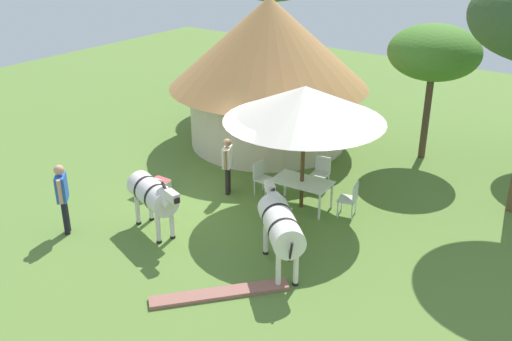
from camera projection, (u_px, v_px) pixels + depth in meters
name	position (u px, v px, depth m)	size (l,w,h in m)	color
ground_plane	(232.00, 205.00, 15.13)	(36.00, 36.00, 0.00)	#5A7B34
thatched_hut	(269.00, 65.00, 18.19)	(6.30, 6.30, 4.66)	beige
shade_umbrella	(305.00, 104.00, 13.90)	(3.96, 3.96, 3.21)	#4B371A
patio_dining_table	(302.00, 184.00, 14.77)	(1.55, 0.96, 0.74)	white
patio_chair_near_lawn	(351.00, 197.00, 14.38)	(0.51, 0.53, 0.90)	silver
patio_chair_near_hut	(321.00, 171.00, 15.85)	(0.49, 0.47, 0.90)	silver
patio_chair_west_end	(261.00, 176.00, 15.53)	(0.43, 0.45, 0.90)	silver
patio_chair_east_end	(279.00, 209.00, 13.81)	(0.49, 0.47, 0.90)	white
guest_beside_umbrella	(228.00, 161.00, 15.38)	(0.35, 0.52, 1.57)	black
standing_watcher	(62.00, 193.00, 13.43)	(0.49, 0.48, 1.74)	black
striped_lounge_chair	(155.00, 182.00, 15.84)	(0.56, 0.82, 0.60)	#C8494D
zebra_nearest_camera	(280.00, 224.00, 12.09)	(1.87, 1.79, 1.59)	silver
zebra_by_umbrella	(154.00, 195.00, 13.49)	(2.03, 1.04, 1.51)	silver
acacia_tree_right_background	(434.00, 53.00, 16.75)	(2.67, 2.67, 4.06)	#4B3729
brick_patio_kerb	(220.00, 293.00, 11.59)	(2.80, 0.36, 0.08)	#965E53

